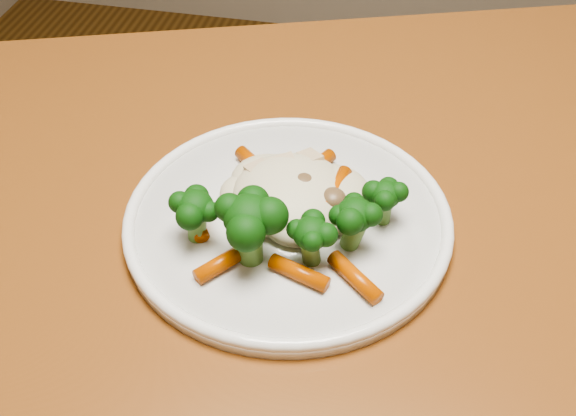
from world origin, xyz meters
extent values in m
cube|color=brown|center=(-0.24, -0.24, 0.73)|extent=(1.30, 1.07, 0.04)
cube|color=brown|center=(0.13, 0.22, 0.35)|extent=(0.08, 0.08, 0.71)
cylinder|color=white|center=(-0.20, -0.18, 0.76)|extent=(0.26, 0.26, 0.01)
ellipsoid|color=beige|center=(-0.20, -0.17, 0.78)|extent=(0.11, 0.10, 0.04)
ellipsoid|color=black|center=(-0.27, -0.22, 0.78)|extent=(0.05, 0.05, 0.04)
ellipsoid|color=black|center=(-0.22, -0.23, 0.79)|extent=(0.06, 0.06, 0.05)
ellipsoid|color=black|center=(-0.18, -0.23, 0.78)|extent=(0.04, 0.04, 0.04)
ellipsoid|color=black|center=(-0.15, -0.20, 0.78)|extent=(0.05, 0.05, 0.04)
ellipsoid|color=black|center=(-0.13, -0.17, 0.78)|extent=(0.04, 0.04, 0.03)
cylinder|color=#C25004|center=(-0.24, -0.13, 0.77)|extent=(0.04, 0.04, 0.01)
cylinder|color=#C25004|center=(-0.19, -0.12, 0.77)|extent=(0.03, 0.04, 0.01)
cylinder|color=#C25004|center=(-0.17, -0.15, 0.77)|extent=(0.04, 0.04, 0.01)
cylinder|color=#C25004|center=(-0.27, -0.20, 0.77)|extent=(0.04, 0.05, 0.01)
cylinder|color=#C25004|center=(-0.24, -0.25, 0.77)|extent=(0.04, 0.05, 0.01)
cylinder|color=#C25004|center=(-0.18, -0.25, 0.77)|extent=(0.05, 0.03, 0.01)
cylinder|color=#C25004|center=(-0.14, -0.24, 0.77)|extent=(0.04, 0.04, 0.01)
cylinder|color=#C25004|center=(-0.17, -0.16, 0.78)|extent=(0.02, 0.05, 0.01)
ellipsoid|color=brown|center=(-0.20, -0.17, 0.78)|extent=(0.03, 0.03, 0.02)
ellipsoid|color=brown|center=(-0.17, -0.18, 0.78)|extent=(0.02, 0.02, 0.01)
ellipsoid|color=brown|center=(-0.22, -0.18, 0.78)|extent=(0.02, 0.02, 0.01)
cube|color=#CFB48A|center=(-0.22, -0.15, 0.78)|extent=(0.03, 0.03, 0.01)
cube|color=#CFB48A|center=(-0.20, -0.13, 0.78)|extent=(0.02, 0.02, 0.01)
cube|color=#CFB48A|center=(-0.24, -0.15, 0.78)|extent=(0.02, 0.02, 0.01)
camera|label=1|loc=(-0.12, -0.59, 1.15)|focal=45.00mm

